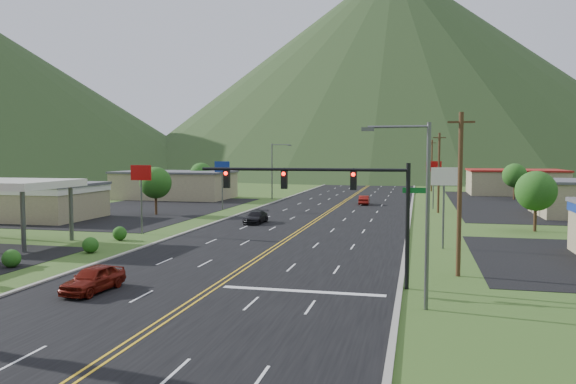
% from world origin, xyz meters
% --- Properties ---
extents(ground, '(500.00, 500.00, 0.00)m').
position_xyz_m(ground, '(0.00, 0.00, 0.00)').
color(ground, '#2D511D').
rests_on(ground, ground).
extents(road, '(20.00, 460.00, 0.04)m').
position_xyz_m(road, '(0.00, 0.00, 0.00)').
color(road, black).
rests_on(road, ground).
extents(traffic_signal, '(13.10, 0.43, 7.00)m').
position_xyz_m(traffic_signal, '(6.48, 14.00, 5.33)').
color(traffic_signal, black).
rests_on(traffic_signal, ground).
extents(streetlight_east, '(3.28, 0.25, 9.00)m').
position_xyz_m(streetlight_east, '(11.18, 10.00, 5.18)').
color(streetlight_east, '#59595E').
rests_on(streetlight_east, ground).
extents(streetlight_west, '(3.28, 0.25, 9.00)m').
position_xyz_m(streetlight_west, '(-11.68, 70.00, 5.18)').
color(streetlight_west, '#59595E').
rests_on(streetlight_west, ground).
extents(gas_canopy, '(10.00, 8.00, 5.30)m').
position_xyz_m(gas_canopy, '(-22.00, 22.00, 4.87)').
color(gas_canopy, white).
rests_on(gas_canopy, ground).
extents(building_west_mid, '(14.40, 10.40, 4.10)m').
position_xyz_m(building_west_mid, '(-32.00, 38.00, 2.27)').
color(building_west_mid, tan).
rests_on(building_west_mid, ground).
extents(building_west_far, '(18.40, 11.40, 4.50)m').
position_xyz_m(building_west_far, '(-28.00, 68.00, 2.26)').
color(building_west_far, tan).
rests_on(building_west_far, ground).
extents(building_east_far, '(16.40, 12.40, 4.50)m').
position_xyz_m(building_east_far, '(28.00, 90.00, 2.26)').
color(building_east_far, tan).
rests_on(building_east_far, ground).
extents(pole_sign_west_a, '(2.00, 0.18, 6.40)m').
position_xyz_m(pole_sign_west_a, '(-14.00, 30.00, 5.05)').
color(pole_sign_west_a, '#59595E').
rests_on(pole_sign_west_a, ground).
extents(pole_sign_west_b, '(2.00, 0.18, 6.40)m').
position_xyz_m(pole_sign_west_b, '(-14.00, 52.00, 5.05)').
color(pole_sign_west_b, '#59595E').
rests_on(pole_sign_west_b, ground).
extents(pole_sign_east_a, '(2.00, 0.18, 6.40)m').
position_xyz_m(pole_sign_east_a, '(13.00, 28.00, 5.05)').
color(pole_sign_east_a, '#59595E').
rests_on(pole_sign_east_a, ground).
extents(pole_sign_east_b, '(2.00, 0.18, 6.40)m').
position_xyz_m(pole_sign_east_b, '(13.00, 60.00, 5.05)').
color(pole_sign_east_b, '#59595E').
rests_on(pole_sign_east_b, ground).
extents(tree_west_a, '(3.84, 3.84, 5.82)m').
position_xyz_m(tree_west_a, '(-20.00, 45.00, 3.89)').
color(tree_west_a, '#382314').
rests_on(tree_west_a, ground).
extents(tree_west_b, '(3.84, 3.84, 5.82)m').
position_xyz_m(tree_west_b, '(-25.00, 72.00, 3.89)').
color(tree_west_b, '#382314').
rests_on(tree_west_b, ground).
extents(tree_east_a, '(3.84, 3.84, 5.82)m').
position_xyz_m(tree_east_a, '(22.00, 40.00, 3.89)').
color(tree_east_a, '#382314').
rests_on(tree_east_a, ground).
extents(tree_east_b, '(3.84, 3.84, 5.82)m').
position_xyz_m(tree_east_b, '(26.00, 78.00, 3.89)').
color(tree_east_b, '#382314').
rests_on(tree_east_b, ground).
extents(utility_pole_a, '(1.60, 0.28, 10.00)m').
position_xyz_m(utility_pole_a, '(13.50, 18.00, 5.13)').
color(utility_pole_a, '#382314').
rests_on(utility_pole_a, ground).
extents(utility_pole_b, '(1.60, 0.28, 10.00)m').
position_xyz_m(utility_pole_b, '(13.50, 55.00, 5.13)').
color(utility_pole_b, '#382314').
rests_on(utility_pole_b, ground).
extents(utility_pole_c, '(1.60, 0.28, 10.00)m').
position_xyz_m(utility_pole_c, '(13.50, 95.00, 5.13)').
color(utility_pole_c, '#382314').
rests_on(utility_pole_c, ground).
extents(utility_pole_d, '(1.60, 0.28, 10.00)m').
position_xyz_m(utility_pole_d, '(13.50, 135.00, 5.13)').
color(utility_pole_d, '#382314').
rests_on(utility_pole_d, ground).
extents(mountain_n, '(220.00, 220.00, 85.00)m').
position_xyz_m(mountain_n, '(0.00, 220.00, 42.50)').
color(mountain_n, '#193317').
rests_on(mountain_n, ground).
extents(car_red_near, '(2.00, 4.31, 1.43)m').
position_xyz_m(car_red_near, '(-6.01, 9.33, 0.71)').
color(car_red_near, maroon).
rests_on(car_red_near, ground).
extents(car_dark_mid, '(1.94, 4.46, 1.28)m').
position_xyz_m(car_dark_mid, '(-5.77, 39.58, 0.64)').
color(car_dark_mid, black).
rests_on(car_dark_mid, ground).
extents(car_red_far, '(1.59, 4.08, 1.33)m').
position_xyz_m(car_red_far, '(3.42, 63.67, 0.66)').
color(car_red_far, maroon).
rests_on(car_red_far, ground).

